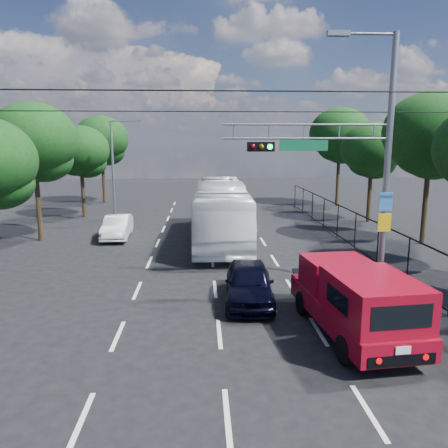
{
  "coord_description": "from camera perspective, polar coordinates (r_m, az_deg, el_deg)",
  "views": [
    {
      "loc": [
        -0.49,
        -8.17,
        5.63
      ],
      "look_at": [
        0.29,
        6.8,
        2.8
      ],
      "focal_mm": 35.0,
      "sensor_mm": 36.0,
      "label": 1
    }
  ],
  "objects": [
    {
      "name": "ground",
      "position": [
        9.94,
        0.42,
        -23.83
      ],
      "size": [
        120.0,
        120.0,
        0.0
      ],
      "primitive_type": "plane",
      "color": "black",
      "rests_on": "ground"
    },
    {
      "name": "lane_markings",
      "position": [
        22.88,
        -1.65,
        -3.54
      ],
      "size": [
        6.12,
        38.0,
        0.01
      ],
      "color": "beige",
      "rests_on": "ground"
    },
    {
      "name": "signal_mast",
      "position": [
        17.17,
        16.9,
        8.94
      ],
      "size": [
        6.43,
        0.39,
        9.5
      ],
      "color": "slate",
      "rests_on": "ground"
    },
    {
      "name": "streetlight_left",
      "position": [
        30.78,
        -14.01,
        7.24
      ],
      "size": [
        2.09,
        0.22,
        7.08
      ],
      "color": "slate",
      "rests_on": "ground"
    },
    {
      "name": "utility_wires",
      "position": [
        17.09,
        -1.36,
        16.07
      ],
      "size": [
        22.0,
        5.04,
        0.74
      ],
      "color": "black",
      "rests_on": "ground"
    },
    {
      "name": "fence_right",
      "position": [
        22.37,
        18.31,
        -1.71
      ],
      "size": [
        0.06,
        34.03,
        2.0
      ],
      "color": "black",
      "rests_on": "ground"
    },
    {
      "name": "tree_right_c",
      "position": [
        26.26,
        25.39,
        9.91
      ],
      "size": [
        5.1,
        5.1,
        8.29
      ],
      "color": "black",
      "rests_on": "ground"
    },
    {
      "name": "tree_right_d",
      "position": [
        32.47,
        18.78,
        8.77
      ],
      "size": [
        4.32,
        4.32,
        7.02
      ],
      "color": "black",
      "rests_on": "ground"
    },
    {
      "name": "tree_right_e",
      "position": [
        40.07,
        14.9,
        10.79
      ],
      "size": [
        5.28,
        5.28,
        8.58
      ],
      "color": "black",
      "rests_on": "ground"
    },
    {
      "name": "tree_left_c",
      "position": [
        26.86,
        -23.53,
        9.32
      ],
      "size": [
        4.8,
        4.8,
        7.8
      ],
      "color": "black",
      "rests_on": "ground"
    },
    {
      "name": "tree_left_d",
      "position": [
        34.38,
        -18.17,
        8.66
      ],
      "size": [
        4.2,
        4.2,
        6.83
      ],
      "color": "black",
      "rests_on": "ground"
    },
    {
      "name": "tree_left_e",
      "position": [
        42.19,
        -15.66,
        10.18
      ],
      "size": [
        4.92,
        4.92,
        7.99
      ],
      "color": "black",
      "rests_on": "ground"
    },
    {
      "name": "red_pickup",
      "position": [
        13.47,
        16.64,
        -9.31
      ],
      "size": [
        2.6,
        5.84,
        2.11
      ],
      "color": "black",
      "rests_on": "ground"
    },
    {
      "name": "navy_hatchback",
      "position": [
        15.67,
        3.28,
        -7.64
      ],
      "size": [
        1.96,
        4.26,
        1.41
      ],
      "primitive_type": "imported",
      "rotation": [
        0.0,
        0.0,
        -0.07
      ],
      "color": "black",
      "rests_on": "ground"
    },
    {
      "name": "white_bus",
      "position": [
        25.11,
        -0.43,
        1.71
      ],
      "size": [
        3.1,
        12.3,
        3.41
      ],
      "primitive_type": "imported",
      "rotation": [
        0.0,
        0.0,
        -0.02
      ],
      "color": "white",
      "rests_on": "ground"
    },
    {
      "name": "white_van",
      "position": [
        26.59,
        -13.77,
        -0.36
      ],
      "size": [
        1.56,
        4.12,
        1.34
      ],
      "primitive_type": "imported",
      "rotation": [
        0.0,
        0.0,
        0.03
      ],
      "color": "silver",
      "rests_on": "ground"
    }
  ]
}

